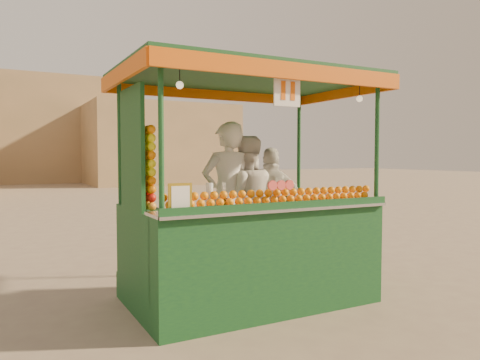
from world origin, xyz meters
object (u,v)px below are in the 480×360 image
juice_cart (246,229)px  vendor_left (227,196)px  vendor_middle (246,202)px  vendor_right (272,205)px

juice_cart → vendor_left: 0.55m
juice_cart → vendor_middle: size_ratio=1.79×
vendor_left → vendor_right: (0.70, 0.07, -0.16)m
vendor_left → vendor_right: size_ratio=1.20×
vendor_left → vendor_middle: size_ratio=1.10×
vendor_left → vendor_middle: 0.31m
juice_cart → vendor_left: juice_cart is taller
vendor_middle → vendor_left: bearing=22.4°
vendor_left → vendor_middle: vendor_left is taller
juice_cart → vendor_middle: 0.60m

